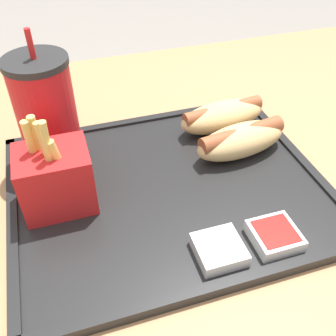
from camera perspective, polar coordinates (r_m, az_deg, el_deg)
food_tray at (r=0.50m, az=-0.00°, el=-3.00°), size 0.39×0.32×0.01m
soda_cup at (r=0.53m, az=-17.26°, el=7.90°), size 0.08×0.08×0.18m
hot_dog_far at (r=0.59m, az=7.92°, el=7.56°), size 0.14×0.07×0.04m
hot_dog_near at (r=0.55m, az=10.56°, el=4.11°), size 0.14×0.07×0.04m
fries_carton at (r=0.47m, az=-16.03°, el=-1.34°), size 0.08×0.07×0.12m
sauce_cup_mayo at (r=0.42m, az=7.42°, el=-11.61°), size 0.05×0.05×0.02m
sauce_cup_ketchup at (r=0.45m, az=15.22°, el=-9.42°), size 0.05×0.05×0.02m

